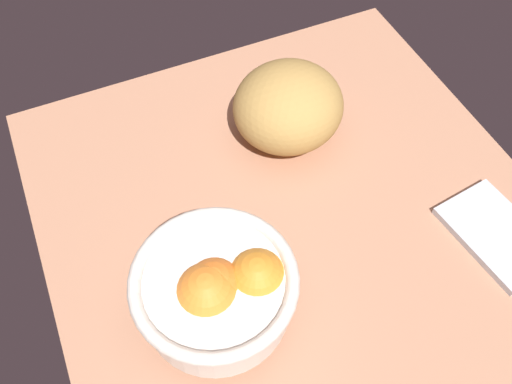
% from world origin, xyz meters
% --- Properties ---
extents(ground_plane, '(0.74, 0.68, 0.03)m').
position_xyz_m(ground_plane, '(0.00, 0.00, -0.01)').
color(ground_plane, tan).
extents(fruit_bowl, '(0.19, 0.19, 0.11)m').
position_xyz_m(fruit_bowl, '(0.07, -0.15, 0.06)').
color(fruit_bowl, silver).
rests_on(fruit_bowl, ground).
extents(bread_loaf, '(0.20, 0.20, 0.12)m').
position_xyz_m(bread_loaf, '(-0.16, 0.05, 0.06)').
color(bread_loaf, '#B38947').
rests_on(bread_loaf, ground).
extents(napkin_folded, '(0.16, 0.12, 0.01)m').
position_xyz_m(napkin_folded, '(0.12, 0.23, 0.01)').
color(napkin_folded, silver).
rests_on(napkin_folded, ground).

